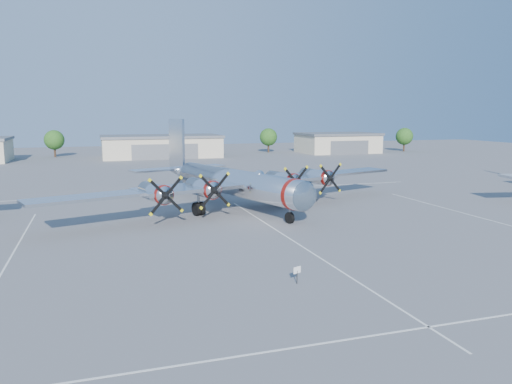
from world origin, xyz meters
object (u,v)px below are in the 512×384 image
object	(u,v)px
tree_far_east	(404,136)
info_placard	(297,272)
hangar_center	(161,146)
tree_west	(54,140)
main_bomber_b29	(231,207)
hangar_east	(337,143)
tree_east	(268,137)

from	to	relation	value
tree_far_east	info_placard	xyz separation A→B (m)	(-71.84, -93.96, -3.43)
hangar_center	tree_far_east	size ratio (longest dim) A/B	4.31
tree_west	main_bomber_b29	bearing A→B (deg)	-72.83
hangar_east	tree_west	distance (m)	73.46
tree_far_east	main_bomber_b29	xyz separation A→B (m)	(-69.06, -67.46, -4.22)
tree_east	tree_west	bearing A→B (deg)	177.92
hangar_east	tree_west	xyz separation A→B (m)	(-73.00, 8.04, 1.51)
hangar_east	info_placard	size ratio (longest dim) A/B	18.34
hangar_east	tree_east	bearing A→B (deg)	161.46
tree_west	info_placard	bearing A→B (deg)	-78.49
tree_far_east	info_placard	size ratio (longest dim) A/B	5.91
tree_west	tree_east	xyz separation A→B (m)	(55.00, -2.00, 0.00)
tree_west	info_placard	distance (m)	106.15
tree_west	tree_east	world-z (taller)	same
hangar_east	tree_far_east	distance (m)	20.15
tree_east	hangar_center	bearing A→B (deg)	-168.62
tree_far_east	tree_west	bearing A→B (deg)	173.86
tree_east	tree_far_east	xyz separation A→B (m)	(38.00, -8.00, 0.00)
hangar_east	info_placard	bearing A→B (deg)	-118.39
hangar_center	hangar_east	xyz separation A→B (m)	(48.00, 0.00, 0.00)
hangar_east	info_placard	world-z (taller)	hangar_east
hangar_center	info_placard	size ratio (longest dim) A/B	25.46
info_placard	main_bomber_b29	bearing A→B (deg)	62.72
hangar_center	main_bomber_b29	bearing A→B (deg)	-90.88
hangar_east	hangar_center	bearing A→B (deg)	-180.00
tree_west	hangar_center	bearing A→B (deg)	-17.82
tree_west	info_placard	size ratio (longest dim) A/B	5.91
tree_far_east	hangar_center	bearing A→B (deg)	178.35
hangar_center	tree_east	xyz separation A→B (m)	(30.00, 6.04, 1.51)
hangar_east	tree_far_east	world-z (taller)	tree_far_east
main_bomber_b29	info_placard	bearing A→B (deg)	-114.00
hangar_center	tree_east	distance (m)	30.64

